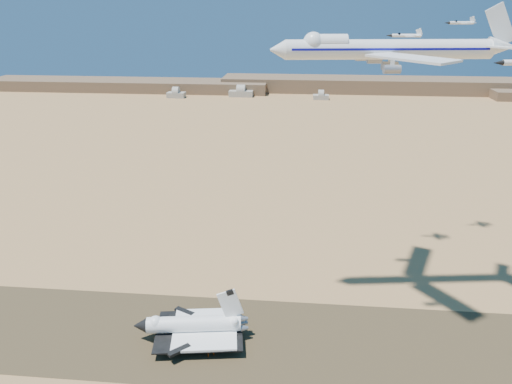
# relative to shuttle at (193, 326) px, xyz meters

# --- Properties ---
(ground) EXTENTS (1200.00, 1200.00, 0.00)m
(ground) POSITION_rel_shuttle_xyz_m (14.89, 1.03, -5.23)
(ground) COLOR #A57F49
(ground) RESTS_ON ground
(runway) EXTENTS (600.00, 50.00, 0.06)m
(runway) POSITION_rel_shuttle_xyz_m (14.89, 1.03, -5.20)
(runway) COLOR #4A3E25
(runway) RESTS_ON ground
(ridgeline) EXTENTS (960.00, 90.00, 18.00)m
(ridgeline) POSITION_rel_shuttle_xyz_m (80.21, 528.34, 2.40)
(ridgeline) COLOR brown
(ridgeline) RESTS_ON ground
(hangars) EXTENTS (200.50, 29.50, 30.00)m
(hangars) POSITION_rel_shuttle_xyz_m (-49.11, 479.47, -0.40)
(hangars) COLOR #A39D90
(hangars) RESTS_ON ground
(shuttle) EXTENTS (39.57, 28.08, 19.45)m
(shuttle) POSITION_rel_shuttle_xyz_m (0.00, 0.00, 0.00)
(shuttle) COLOR white
(shuttle) RESTS_ON runway
(carrier_747) EXTENTS (81.01, 61.95, 20.11)m
(carrier_747) POSITION_rel_shuttle_xyz_m (60.22, 29.63, 90.55)
(carrier_747) COLOR white
(crew_a) EXTENTS (0.56, 0.67, 1.57)m
(crew_a) POSITION_rel_shuttle_xyz_m (6.96, -9.41, -4.38)
(crew_a) COLOR #C6490B
(crew_a) RESTS_ON runway
(crew_b) EXTENTS (0.95, 0.91, 1.72)m
(crew_b) POSITION_rel_shuttle_xyz_m (8.58, -8.06, -4.31)
(crew_b) COLOR #C6490B
(crew_b) RESTS_ON runway
(crew_c) EXTENTS (1.04, 0.88, 1.59)m
(crew_c) POSITION_rel_shuttle_xyz_m (6.13, -5.93, -4.38)
(crew_c) COLOR #C6490B
(crew_c) RESTS_ON runway
(chase_jet_e) EXTENTS (14.46, 7.64, 3.60)m
(chase_jet_e) POSITION_rel_shuttle_xyz_m (75.34, 73.06, 92.54)
(chase_jet_e) COLOR white
(chase_jet_f) EXTENTS (13.58, 7.75, 3.43)m
(chase_jet_f) POSITION_rel_shuttle_xyz_m (100.91, 89.38, 96.97)
(chase_jet_f) COLOR white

